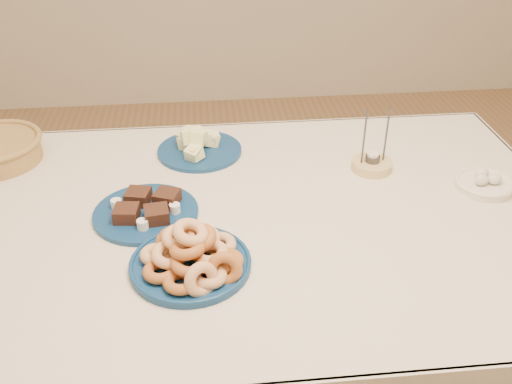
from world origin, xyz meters
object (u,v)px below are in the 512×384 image
donut_platter (192,257)px  melon_plate (198,146)px  brownie_plate (146,211)px  egg_bowl (484,183)px  candle_holder (372,164)px  dining_table (254,245)px

donut_platter → melon_plate: (0.02, 0.56, -0.01)m
brownie_plate → egg_bowl: 0.94m
donut_platter → candle_holder: candle_holder is taller
dining_table → egg_bowl: (0.66, 0.06, 0.12)m
melon_plate → candle_holder: size_ratio=1.69×
dining_table → candle_holder: candle_holder is taller
dining_table → brownie_plate: brownie_plate is taller
melon_plate → egg_bowl: melon_plate is taller
candle_holder → dining_table: bearing=-152.1°
melon_plate → brownie_plate: melon_plate is taller
donut_platter → brownie_plate: bearing=117.3°
dining_table → donut_platter: (-0.16, -0.21, 0.14)m
dining_table → brownie_plate: (-0.28, 0.02, 0.12)m
melon_plate → candle_holder: candle_holder is taller
donut_platter → egg_bowl: 0.86m
donut_platter → candle_holder: size_ratio=1.86×
dining_table → egg_bowl: 0.67m
brownie_plate → donut_platter: bearing=-62.7°
melon_plate → brownie_plate: size_ratio=1.20×
dining_table → donut_platter: 0.30m
brownie_plate → melon_plate: bearing=67.0°
egg_bowl → brownie_plate: bearing=-177.7°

